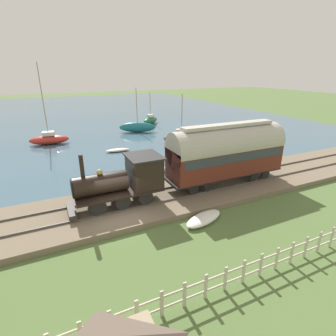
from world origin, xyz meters
The scene contains 14 objects.
ground_plane centered at (0.00, 0.00, 0.00)m, with size 200.00×200.00×0.00m, color #516B38.
harbor_water centered at (44.25, 0.00, 0.00)m, with size 80.00×80.00×0.01m.
rail_embankment centered at (1.12, 0.00, 0.19)m, with size 5.65×56.00×0.49m.
steam_locomotive centered at (1.12, -0.76, 2.16)m, with size 2.41×6.03×3.58m.
passenger_coach centered at (1.12, -8.59, 2.93)m, with size 2.55×9.40×4.52m.
sailboat_red centered at (20.64, 3.22, 0.65)m, with size 2.26×4.74×9.43m.
sailboat_teal centered at (22.30, -8.78, 0.75)m, with size 2.99×5.30×6.27m.
sailboat_brown centered at (14.35, -11.84, 0.72)m, with size 1.85×4.75×5.98m.
sailboat_green centered at (27.59, -12.91, 0.62)m, with size 3.13×3.69×5.13m.
rowboat_off_pier centered at (10.21, -3.87, 0.19)m, with size 2.07×2.09×0.36m.
rowboat_far_out centered at (6.46, -5.15, 0.27)m, with size 2.17×2.51×0.52m.
rowboat_near_shore centered at (13.93, -3.56, 0.18)m, with size 1.09×2.72×0.34m.
beached_dinghy centered at (-2.47, -4.44, 0.22)m, with size 1.88×3.00×0.44m.
picket_fence centered at (-7.30, 0.00, 0.61)m, with size 0.06×20.14×1.19m.
Camera 1 is at (-13.93, 3.34, 8.64)m, focal length 28.00 mm.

